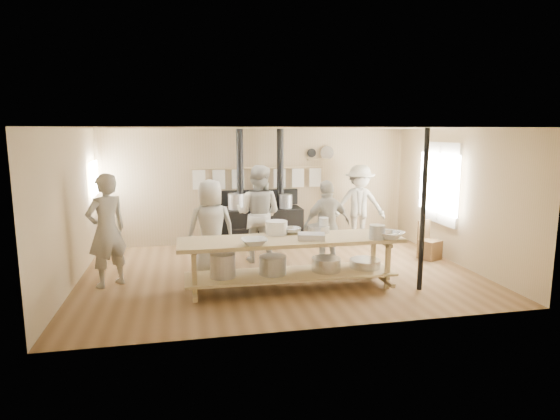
% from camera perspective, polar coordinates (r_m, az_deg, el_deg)
% --- Properties ---
extents(ground, '(7.00, 7.00, 0.00)m').
position_cam_1_polar(ground, '(8.60, -0.03, -7.64)').
color(ground, brown).
rests_on(ground, ground).
extents(room_shell, '(7.00, 7.00, 7.00)m').
position_cam_1_polar(room_shell, '(8.27, -0.04, 3.17)').
color(room_shell, tan).
rests_on(room_shell, ground).
extents(window_right, '(0.09, 1.50, 1.65)m').
position_cam_1_polar(window_right, '(10.10, 18.94, 3.12)').
color(window_right, beige).
rests_on(window_right, ground).
extents(left_opening, '(0.00, 0.90, 0.90)m').
position_cam_1_polar(left_opening, '(10.26, -21.71, 3.61)').
color(left_opening, white).
rests_on(left_opening, ground).
extents(stove, '(1.90, 0.75, 2.60)m').
position_cam_1_polar(stove, '(10.50, -2.38, -1.55)').
color(stove, black).
rests_on(stove, ground).
extents(towel_rail, '(3.00, 0.04, 0.47)m').
position_cam_1_polar(towel_rail, '(10.62, -2.63, 4.24)').
color(towel_rail, tan).
rests_on(towel_rail, ground).
extents(back_wall_shelf, '(0.63, 0.14, 0.32)m').
position_cam_1_polar(back_wall_shelf, '(10.95, 4.97, 6.71)').
color(back_wall_shelf, tan).
rests_on(back_wall_shelf, ground).
extents(prep_table, '(3.60, 0.90, 0.85)m').
position_cam_1_polar(prep_table, '(7.61, 1.26, -5.87)').
color(prep_table, tan).
rests_on(prep_table, ground).
extents(support_post, '(0.08, 0.08, 2.60)m').
position_cam_1_polar(support_post, '(7.75, 17.06, -0.11)').
color(support_post, black).
rests_on(support_post, ground).
extents(cook_far_left, '(0.82, 0.77, 1.88)m').
position_cam_1_polar(cook_far_left, '(8.18, -20.38, -2.35)').
color(cook_far_left, '#AEA99A').
rests_on(cook_far_left, ground).
extents(cook_left, '(1.16, 1.07, 1.91)m').
position_cam_1_polar(cook_left, '(9.14, -2.65, -0.47)').
color(cook_left, '#AEA99A').
rests_on(cook_left, ground).
extents(cook_center, '(0.93, 0.68, 1.73)m').
position_cam_1_polar(cook_center, '(8.30, -8.41, -2.21)').
color(cook_center, '#AEA99A').
rests_on(cook_center, ground).
extents(cook_right, '(1.04, 0.63, 1.66)m').
position_cam_1_polar(cook_right, '(8.73, 5.76, -1.79)').
color(cook_right, '#AEA99A').
rests_on(cook_right, ground).
extents(cook_by_window, '(1.27, 0.88, 1.81)m').
position_cam_1_polar(cook_by_window, '(10.72, 9.65, 0.63)').
color(cook_by_window, '#AEA99A').
rests_on(cook_by_window, ground).
extents(chair, '(0.47, 0.47, 0.77)m').
position_cam_1_polar(chair, '(9.92, 17.70, -4.39)').
color(chair, brown).
rests_on(chair, ground).
extents(bowl_white_a, '(0.42, 0.42, 0.10)m').
position_cam_1_polar(bowl_white_a, '(7.09, -3.16, -3.88)').
color(bowl_white_a, white).
rests_on(bowl_white_a, prep_table).
extents(bowl_steel_a, '(0.43, 0.43, 0.10)m').
position_cam_1_polar(bowl_steel_a, '(7.85, 1.42, -2.53)').
color(bowl_steel_a, silver).
rests_on(bowl_steel_a, prep_table).
extents(bowl_white_b, '(0.63, 0.63, 0.11)m').
position_cam_1_polar(bowl_white_b, '(7.71, 13.22, -2.99)').
color(bowl_white_b, white).
rests_on(bowl_white_b, prep_table).
extents(bowl_steel_b, '(0.46, 0.46, 0.10)m').
position_cam_1_polar(bowl_steel_b, '(7.71, 13.22, -3.01)').
color(bowl_steel_b, silver).
rests_on(bowl_steel_b, prep_table).
extents(roasting_pan, '(0.48, 0.38, 0.09)m').
position_cam_1_polar(roasting_pan, '(7.45, 3.85, -3.23)').
color(roasting_pan, '#B2B2B7').
rests_on(roasting_pan, prep_table).
extents(mixing_bowl_large, '(0.48, 0.48, 0.12)m').
position_cam_1_polar(mixing_bowl_large, '(7.97, 4.68, -2.31)').
color(mixing_bowl_large, silver).
rests_on(mixing_bowl_large, prep_table).
extents(bucket_galv, '(0.32, 0.32, 0.23)m').
position_cam_1_polar(bucket_galv, '(7.61, 11.75, -2.63)').
color(bucket_galv, gray).
rests_on(bucket_galv, prep_table).
extents(deep_bowl_enamel, '(0.43, 0.43, 0.23)m').
position_cam_1_polar(deep_bowl_enamel, '(7.79, -0.42, -2.16)').
color(deep_bowl_enamel, white).
rests_on(deep_bowl_enamel, prep_table).
extents(pitcher, '(0.18, 0.18, 0.25)m').
position_cam_1_polar(pitcher, '(7.98, 5.35, -1.83)').
color(pitcher, white).
rests_on(pitcher, prep_table).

